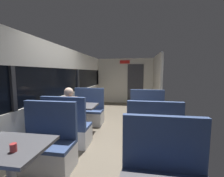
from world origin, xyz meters
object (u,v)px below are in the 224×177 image
(dining_table_near_window, at_px, (10,153))
(bench_rear_aisle_facing_end, at_px, (153,140))
(bench_mid_window_facing_entry, at_px, (88,113))
(dining_table_mid_window, at_px, (79,109))
(seated_passenger, at_px, (69,120))
(bench_mid_window_facing_end, at_px, (68,130))
(coffee_cup_primary, at_px, (13,148))
(bench_near_window_facing_entry, at_px, (46,149))
(coffee_cup_secondary, at_px, (159,109))
(dining_table_rear_aisle, at_px, (150,114))
(bench_rear_aisle_facing_entry, at_px, (147,118))

(dining_table_near_window, height_order, bench_rear_aisle_facing_end, bench_rear_aisle_facing_end)
(bench_mid_window_facing_entry, bearing_deg, bench_rear_aisle_facing_end, -41.77)
(dining_table_near_window, distance_m, bench_mid_window_facing_entry, 2.92)
(dining_table_mid_window, height_order, seated_passenger, seated_passenger)
(bench_mid_window_facing_end, relative_size, bench_rear_aisle_facing_end, 1.00)
(bench_rear_aisle_facing_end, distance_m, seated_passenger, 1.82)
(dining_table_near_window, distance_m, coffee_cup_primary, 0.25)
(dining_table_near_window, height_order, bench_mid_window_facing_end, bench_mid_window_facing_end)
(bench_near_window_facing_entry, height_order, coffee_cup_primary, bench_near_window_facing_entry)
(seated_passenger, distance_m, coffee_cup_secondary, 2.04)
(dining_table_rear_aisle, relative_size, coffee_cup_secondary, 10.00)
(coffee_cup_secondary, bearing_deg, dining_table_mid_window, 171.78)
(dining_table_near_window, distance_m, bench_mid_window_facing_end, 1.53)
(bench_near_window_facing_entry, distance_m, bench_mid_window_facing_entry, 2.20)
(coffee_cup_primary, bearing_deg, dining_table_mid_window, 94.14)
(dining_table_near_window, distance_m, bench_rear_aisle_facing_entry, 3.25)
(seated_passenger, xyz_separation_m, coffee_cup_primary, (0.17, -1.69, 0.25))
(bench_mid_window_facing_entry, bearing_deg, dining_table_mid_window, -90.00)
(bench_mid_window_facing_entry, height_order, coffee_cup_primary, bench_mid_window_facing_entry)
(dining_table_near_window, xyz_separation_m, bench_near_window_facing_entry, (0.00, 0.70, -0.31))
(dining_table_rear_aisle, bearing_deg, dining_table_mid_window, 173.62)
(bench_rear_aisle_facing_entry, bearing_deg, bench_mid_window_facing_entry, 173.62)
(bench_mid_window_facing_end, xyz_separation_m, coffee_cup_secondary, (1.99, 0.41, 0.46))
(bench_mid_window_facing_end, distance_m, bench_mid_window_facing_entry, 1.40)
(dining_table_mid_window, height_order, coffee_cup_secondary, coffee_cup_secondary)
(bench_mid_window_facing_entry, bearing_deg, bench_mid_window_facing_end, -90.00)
(bench_near_window_facing_entry, distance_m, dining_table_mid_window, 1.53)
(seated_passenger, bearing_deg, dining_table_mid_window, 90.00)
(bench_mid_window_facing_end, bearing_deg, coffee_cup_secondary, 11.68)
(bench_mid_window_facing_end, height_order, coffee_cup_primary, bench_mid_window_facing_end)
(bench_mid_window_facing_entry, relative_size, coffee_cup_primary, 12.22)
(coffee_cup_primary, relative_size, coffee_cup_secondary, 1.00)
(bench_rear_aisle_facing_end, relative_size, coffee_cup_primary, 12.22)
(bench_near_window_facing_entry, height_order, bench_mid_window_facing_end, same)
(dining_table_mid_window, relative_size, coffee_cup_secondary, 10.00)
(bench_rear_aisle_facing_entry, height_order, seated_passenger, seated_passenger)
(bench_near_window_facing_entry, relative_size, seated_passenger, 0.87)
(bench_mid_window_facing_end, bearing_deg, bench_near_window_facing_entry, -90.00)
(bench_rear_aisle_facing_entry, bearing_deg, coffee_cup_secondary, -75.65)
(bench_near_window_facing_entry, xyz_separation_m, coffee_cup_primary, (0.17, -0.81, 0.46))
(dining_table_mid_window, relative_size, bench_rear_aisle_facing_end, 0.82)
(dining_table_near_window, relative_size, dining_table_rear_aisle, 1.00)
(bench_mid_window_facing_entry, height_order, seated_passenger, seated_passenger)
(dining_table_rear_aisle, bearing_deg, bench_mid_window_facing_entry, 153.32)
(dining_table_near_window, distance_m, seated_passenger, 1.58)
(bench_near_window_facing_entry, distance_m, coffee_cup_secondary, 2.38)
(dining_table_near_window, distance_m, bench_near_window_facing_entry, 0.77)
(coffee_cup_secondary, bearing_deg, bench_near_window_facing_entry, -148.67)
(bench_mid_window_facing_entry, bearing_deg, seated_passenger, -90.00)
(bench_mid_window_facing_end, distance_m, coffee_cup_secondary, 2.08)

